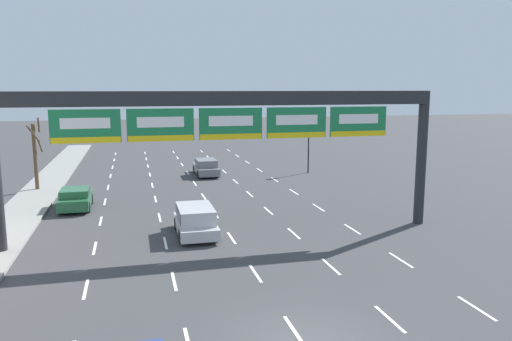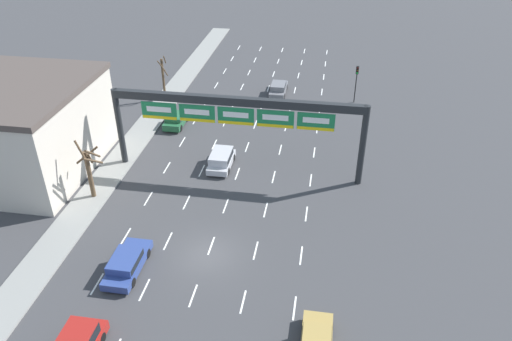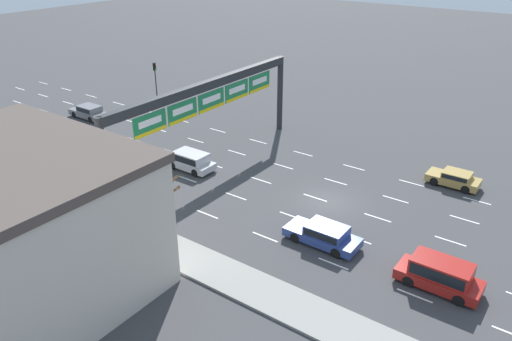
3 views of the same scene
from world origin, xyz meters
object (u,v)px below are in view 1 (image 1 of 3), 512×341
(sign_gantry, at_px, (230,121))
(car_green, at_px, (75,198))
(tree_bare_second, at_px, (35,154))
(suv_silver, at_px, (196,219))
(traffic_light_near_gantry, at_px, (309,138))
(car_grey, at_px, (206,167))

(sign_gantry, bearing_deg, car_green, 135.28)
(sign_gantry, relative_size, tree_bare_second, 4.17)
(sign_gantry, bearing_deg, suv_silver, 155.74)
(suv_silver, relative_size, car_green, 1.04)
(car_green, distance_m, traffic_light_near_gantry, 20.94)
(traffic_light_near_gantry, bearing_deg, car_grey, 173.66)
(sign_gantry, xyz_separation_m, car_green, (-8.26, 8.18, -5.16))
(suv_silver, relative_size, car_grey, 0.89)
(car_green, bearing_deg, sign_gantry, -44.72)
(car_green, bearing_deg, tree_bare_second, 116.85)
(suv_silver, relative_size, tree_bare_second, 0.78)
(car_grey, bearing_deg, car_green, -133.74)
(sign_gantry, bearing_deg, tree_bare_second, 128.22)
(suv_silver, bearing_deg, tree_bare_second, 125.35)
(car_grey, bearing_deg, traffic_light_near_gantry, -6.34)
(car_green, bearing_deg, traffic_light_near_gantry, 26.02)
(car_grey, height_order, traffic_light_near_gantry, traffic_light_near_gantry)
(sign_gantry, height_order, traffic_light_near_gantry, sign_gantry)
(car_green, height_order, tree_bare_second, tree_bare_second)
(sign_gantry, bearing_deg, car_grey, 85.53)
(traffic_light_near_gantry, bearing_deg, tree_bare_second, -173.09)
(car_grey, relative_size, traffic_light_near_gantry, 1.05)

